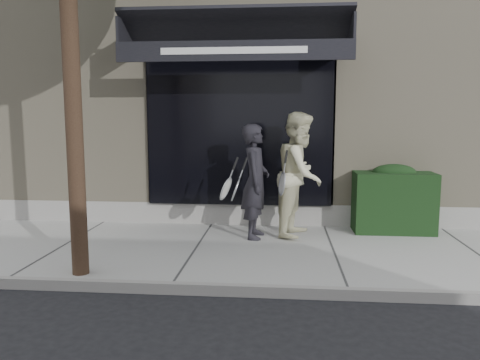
# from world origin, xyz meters

# --- Properties ---
(ground) EXTENTS (80.00, 80.00, 0.00)m
(ground) POSITION_xyz_m (0.00, 0.00, 0.00)
(ground) COLOR black
(ground) RESTS_ON ground
(sidewalk) EXTENTS (20.00, 3.00, 0.12)m
(sidewalk) POSITION_xyz_m (0.00, 0.00, 0.06)
(sidewalk) COLOR #9D9D97
(sidewalk) RESTS_ON ground
(curb) EXTENTS (20.00, 0.10, 0.14)m
(curb) POSITION_xyz_m (0.00, -1.55, 0.07)
(curb) COLOR gray
(curb) RESTS_ON ground
(building_facade) EXTENTS (14.30, 8.04, 5.64)m
(building_facade) POSITION_xyz_m (-0.01, 4.96, 2.74)
(building_facade) COLOR tan
(building_facade) RESTS_ON ground
(hedge) EXTENTS (1.30, 0.70, 1.14)m
(hedge) POSITION_xyz_m (1.10, 1.25, 0.66)
(hedge) COLOR black
(hedge) RESTS_ON sidewalk
(pedestrian_front) EXTENTS (0.77, 0.86, 1.80)m
(pedestrian_front) POSITION_xyz_m (-1.17, 0.64, 1.02)
(pedestrian_front) COLOR black
(pedestrian_front) RESTS_ON sidewalk
(pedestrian_back) EXTENTS (0.99, 1.14, 1.99)m
(pedestrian_back) POSITION_xyz_m (-0.46, 0.86, 1.11)
(pedestrian_back) COLOR beige
(pedestrian_back) RESTS_ON sidewalk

